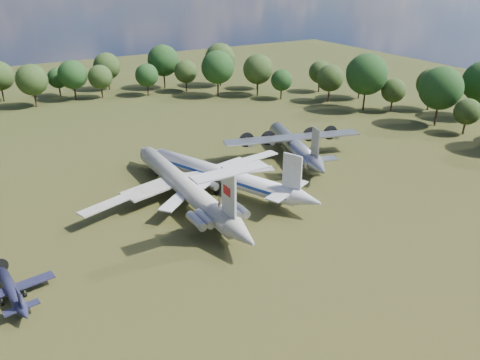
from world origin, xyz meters
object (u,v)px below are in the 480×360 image
tu104_jet (221,178)px  person_on_il62 (219,202)px  small_prop_west (12,293)px  an12_transport (294,148)px  il62_airliner (184,189)px

tu104_jet → person_on_il62: (-7.74, -14.19, 3.30)m
small_prop_west → person_on_il62: 29.37m
an12_transport → person_on_il62: (-28.22, -19.96, 3.26)m
il62_airliner → small_prop_west: bearing=-155.3°
il62_airliner → tu104_jet: size_ratio=1.10×
person_on_il62 → il62_airliner: bearing=-93.6°
tu104_jet → an12_transport: bearing=-7.7°
tu104_jet → il62_airliner: bearing=166.4°
small_prop_west → an12_transport: bearing=11.8°
tu104_jet → an12_transport: size_ratio=1.29×
an12_transport → small_prop_west: size_ratio=2.35×
an12_transport → small_prop_west: an12_transport is taller
an12_transport → person_on_il62: bearing=-128.9°
small_prop_west → person_on_il62: person_on_il62 is taller
an12_transport → person_on_il62: size_ratio=19.21×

